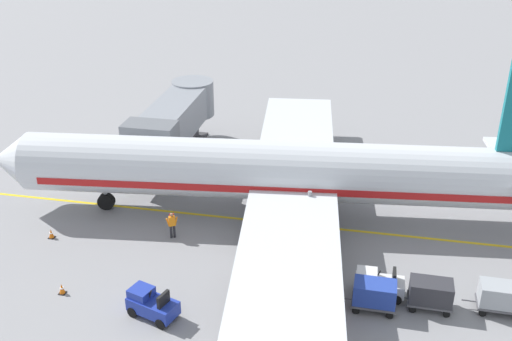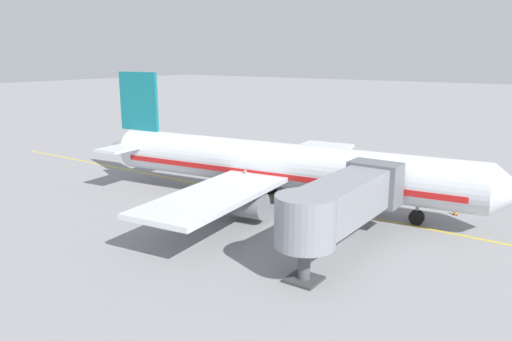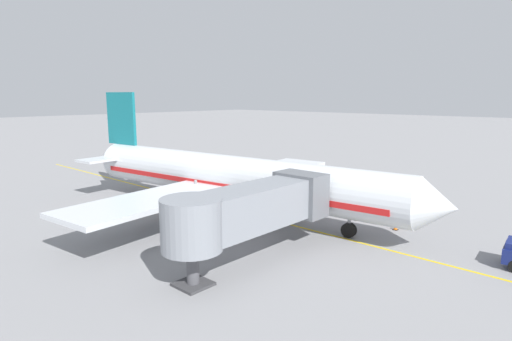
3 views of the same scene
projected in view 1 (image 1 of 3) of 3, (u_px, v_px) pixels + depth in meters
ground_plane at (259, 221)px, 38.20m from camera, size 400.00×400.00×0.00m
gate_lead_in_line at (259, 221)px, 38.20m from camera, size 0.24×80.00×0.01m
parked_airliner at (282, 172)px, 37.30m from camera, size 30.39×37.34×10.63m
jet_bridge at (175, 118)px, 44.96m from camera, size 12.41×3.50×4.98m
baggage_tug_lead at (302, 297)px, 30.07m from camera, size 1.95×2.75×1.62m
baggage_tug_trailing at (152, 304)px, 29.59m from camera, size 1.94×2.75×1.62m
baggage_tug_spare at (378, 284)px, 31.06m from camera, size 1.30×2.51×1.62m
baggage_cart_front at (374, 294)px, 29.94m from camera, size 1.34×2.91×1.58m
baggage_cart_second_in_train at (431, 292)px, 30.03m from camera, size 1.34×2.91×1.58m
baggage_cart_third_in_train at (501, 296)px, 29.79m from camera, size 1.34×2.91×1.58m
ground_crew_wing_walker at (172, 224)px, 36.01m from camera, size 0.45×0.67×1.69m
safety_cone_nose_left at (51, 234)px, 36.27m from camera, size 0.36×0.36×0.59m
safety_cone_nose_right at (62, 289)px, 31.38m from camera, size 0.36×0.36×0.59m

